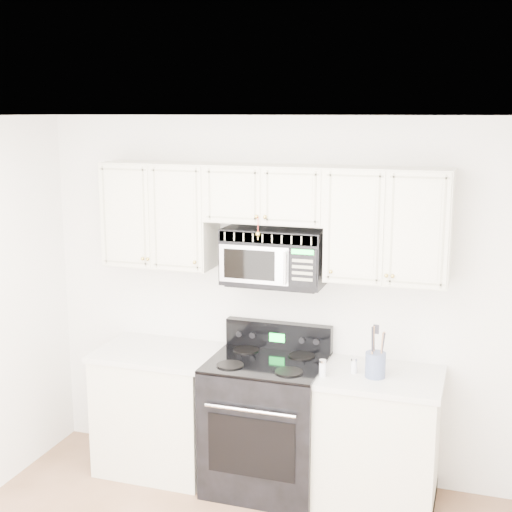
% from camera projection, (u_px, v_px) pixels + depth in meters
% --- Properties ---
extents(room, '(3.51, 3.51, 2.61)m').
position_uv_depth(room, '(175.00, 383.00, 3.54)').
color(room, '#946B53').
rests_on(room, ground).
extents(base_cabinet_left, '(0.86, 0.65, 0.92)m').
position_uv_depth(base_cabinet_left, '(160.00, 413.00, 5.30)').
color(base_cabinet_left, beige).
rests_on(base_cabinet_left, ground).
extents(base_cabinet_right, '(0.86, 0.65, 0.92)m').
position_uv_depth(base_cabinet_right, '(375.00, 443.00, 4.81)').
color(base_cabinet_right, beige).
rests_on(base_cabinet_right, ground).
extents(range, '(0.79, 0.72, 1.13)m').
position_uv_depth(range, '(267.00, 421.00, 5.01)').
color(range, black).
rests_on(range, ground).
extents(upper_cabinets, '(2.44, 0.37, 0.75)m').
position_uv_depth(upper_cabinets, '(269.00, 214.00, 4.89)').
color(upper_cabinets, beige).
rests_on(upper_cabinets, ground).
extents(microwave, '(0.70, 0.40, 0.39)m').
position_uv_depth(microwave, '(274.00, 256.00, 4.92)').
color(microwave, black).
rests_on(microwave, ground).
extents(utensil_crock, '(0.13, 0.13, 0.35)m').
position_uv_depth(utensil_crock, '(376.00, 363.00, 4.64)').
color(utensil_crock, '#48577D').
rests_on(utensil_crock, base_cabinet_right).
extents(shaker_salt, '(0.05, 0.05, 0.11)m').
position_uv_depth(shaker_salt, '(323.00, 368.00, 4.66)').
color(shaker_salt, silver).
rests_on(shaker_salt, base_cabinet_right).
extents(shaker_pepper, '(0.04, 0.04, 0.10)m').
position_uv_depth(shaker_pepper, '(354.00, 365.00, 4.72)').
color(shaker_pepper, silver).
rests_on(shaker_pepper, base_cabinet_right).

